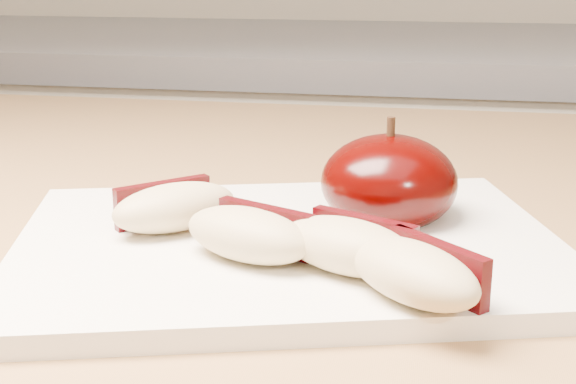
# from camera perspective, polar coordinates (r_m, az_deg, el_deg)

# --- Properties ---
(back_cabinet) EXTENTS (2.40, 0.62, 0.94)m
(back_cabinet) POSITION_cam_1_polar(r_m,az_deg,el_deg) (1.37, 9.25, -9.19)
(back_cabinet) COLOR silver
(back_cabinet) RESTS_ON ground
(cutting_board) EXTENTS (0.34, 0.28, 0.01)m
(cutting_board) POSITION_cam_1_polar(r_m,az_deg,el_deg) (0.43, 0.00, -3.93)
(cutting_board) COLOR silver
(cutting_board) RESTS_ON island_counter
(apple_half) EXTENTS (0.09, 0.09, 0.07)m
(apple_half) POSITION_cam_1_polar(r_m,az_deg,el_deg) (0.46, 7.19, 0.69)
(apple_half) COLOR black
(apple_half) RESTS_ON cutting_board
(apple_wedge_a) EXTENTS (0.07, 0.07, 0.03)m
(apple_wedge_a) POSITION_cam_1_polar(r_m,az_deg,el_deg) (0.44, -8.15, -1.04)
(apple_wedge_a) COLOR tan
(apple_wedge_a) RESTS_ON cutting_board
(apple_wedge_b) EXTENTS (0.08, 0.06, 0.03)m
(apple_wedge_b) POSITION_cam_1_polar(r_m,az_deg,el_deg) (0.39, -2.73, -2.99)
(apple_wedge_b) COLOR tan
(apple_wedge_b) RESTS_ON cutting_board
(apple_wedge_c) EXTENTS (0.08, 0.06, 0.03)m
(apple_wedge_c) POSITION_cam_1_polar(r_m,az_deg,el_deg) (0.38, 4.38, -3.80)
(apple_wedge_c) COLOR tan
(apple_wedge_c) RESTS_ON cutting_board
(apple_wedge_d) EXTENTS (0.08, 0.07, 0.03)m
(apple_wedge_d) POSITION_cam_1_polar(r_m,az_deg,el_deg) (0.35, 9.06, -5.62)
(apple_wedge_d) COLOR tan
(apple_wedge_d) RESTS_ON cutting_board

